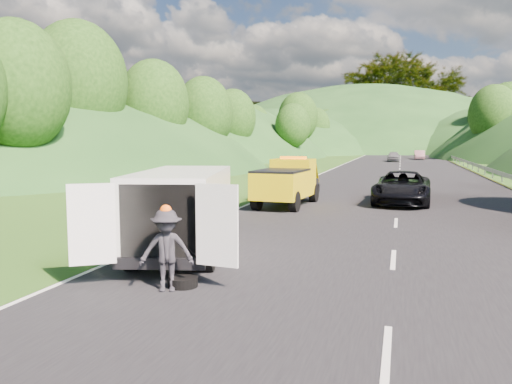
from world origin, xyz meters
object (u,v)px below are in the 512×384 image
(child, at_px, (231,234))
(worker, at_px, (167,292))
(passing_suv, at_px, (402,204))
(woman, at_px, (205,235))
(white_van, at_px, (184,207))
(suitcase, at_px, (180,222))
(spare_tire, at_px, (183,287))
(tow_truck, at_px, (287,182))

(child, height_order, worker, worker)
(child, bearing_deg, passing_suv, 97.02)
(woman, xyz_separation_m, worker, (1.56, -5.96, 0.00))
(white_van, height_order, worker, white_van)
(white_van, distance_m, passing_suv, 14.16)
(worker, bearing_deg, woman, 84.18)
(suitcase, bearing_deg, passing_suv, 52.87)
(passing_suv, bearing_deg, spare_tire, -103.05)
(spare_tire, distance_m, passing_suv, 16.35)
(suitcase, relative_size, spare_tire, 0.96)
(woman, xyz_separation_m, child, (0.77, 0.39, 0.00))
(child, height_order, spare_tire, child)
(tow_truck, height_order, child, tow_truck)
(tow_truck, distance_m, worker, 13.84)
(child, height_order, suitcase, suitcase)
(woman, distance_m, worker, 6.16)
(woman, xyz_separation_m, passing_suv, (6.22, 10.13, 0.00))
(worker, distance_m, passing_suv, 16.75)
(suitcase, bearing_deg, woman, -21.69)
(worker, xyz_separation_m, spare_tire, (0.19, 0.37, 0.00))
(suitcase, distance_m, passing_suv, 12.15)
(woman, bearing_deg, child, -90.77)
(woman, relative_size, worker, 1.04)
(spare_tire, bearing_deg, tow_truck, 93.20)
(child, xyz_separation_m, passing_suv, (5.45, 9.74, 0.00))
(tow_truck, bearing_deg, passing_suv, 27.40)
(tow_truck, distance_m, passing_suv, 5.81)
(white_van, xyz_separation_m, suitcase, (-1.60, 3.19, -0.99))
(woman, xyz_separation_m, spare_tire, (1.75, -5.59, 0.00))
(worker, distance_m, suitcase, 6.95)
(tow_truck, xyz_separation_m, white_van, (-0.52, -10.57, 0.17))
(passing_suv, bearing_deg, white_van, -111.19)
(white_van, xyz_separation_m, passing_suv, (5.73, 12.88, -1.30))
(white_van, relative_size, passing_suv, 1.22)
(worker, height_order, suitcase, worker)
(suitcase, bearing_deg, tow_truck, 73.96)
(tow_truck, relative_size, passing_suv, 0.97)
(woman, height_order, worker, woman)
(tow_truck, xyz_separation_m, passing_suv, (5.21, 2.31, -1.13))
(tow_truck, relative_size, woman, 3.09)
(child, bearing_deg, white_van, -58.88)
(suitcase, bearing_deg, white_van, -63.31)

